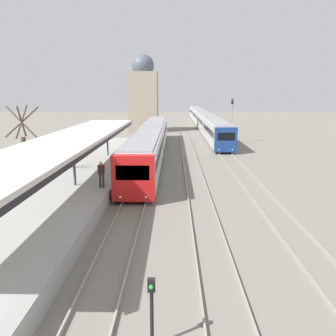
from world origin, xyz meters
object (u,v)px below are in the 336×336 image
object	(u,v)px
train_near	(152,140)
train_far	(203,119)
signal_post_near	(152,306)
signal_mast_far	(232,116)
person_on_platform	(101,172)

from	to	relation	value
train_near	train_far	size ratio (longest dim) A/B	0.53
signal_post_near	signal_mast_far	bearing A→B (deg)	77.45
train_near	signal_post_near	xyz separation A→B (m)	(1.90, -27.57, -0.54)
signal_post_near	train_near	bearing A→B (deg)	93.95
signal_post_near	signal_mast_far	world-z (taller)	signal_mast_far
person_on_platform	train_far	distance (m)	48.27
person_on_platform	train_far	bearing A→B (deg)	77.76
train_near	train_far	world-z (taller)	train_near
person_on_platform	signal_mast_far	size ratio (longest dim) A/B	0.28
signal_mast_far	signal_post_near	bearing A→B (deg)	-102.55
signal_mast_far	train_near	bearing A→B (deg)	-136.39
signal_post_near	signal_mast_far	distance (m)	38.28
train_near	train_far	bearing A→B (deg)	75.54
person_on_platform	train_far	world-z (taller)	train_far
train_far	signal_mast_far	bearing A→B (deg)	-84.71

